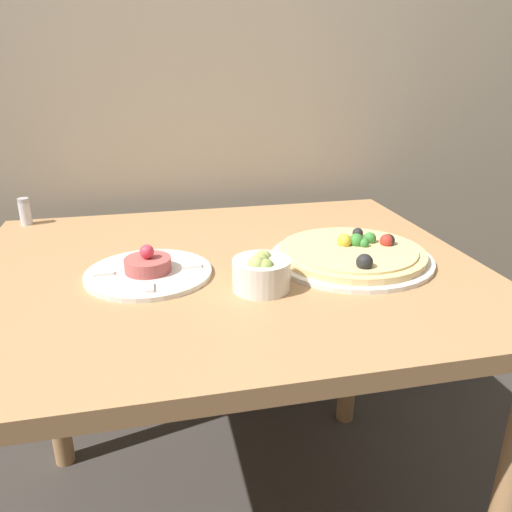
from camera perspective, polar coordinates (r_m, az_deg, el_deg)
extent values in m
cube|color=tan|center=(1.56, -7.59, 24.65)|extent=(8.00, 0.05, 2.60)
cube|color=#AD7F51|center=(1.08, -3.40, -1.81)|extent=(1.08, 0.89, 0.03)
cylinder|color=#AD7F51|center=(1.63, -22.66, -10.89)|extent=(0.06, 0.06, 0.76)
cylinder|color=#AD7F51|center=(1.72, 10.89, -7.77)|extent=(0.06, 0.06, 0.76)
cylinder|color=silver|center=(1.11, 10.80, -0.24)|extent=(0.35, 0.35, 0.01)
cylinder|color=#E5C17F|center=(1.11, 10.85, 0.35)|extent=(0.32, 0.32, 0.01)
cylinder|color=#E0C684|center=(1.11, 10.88, 0.82)|extent=(0.28, 0.28, 0.01)
sphere|color=#B22D23|center=(1.13, 11.34, 1.69)|extent=(0.02, 0.02, 0.02)
sphere|color=black|center=(1.00, 12.30, -0.69)|extent=(0.03, 0.03, 0.03)
sphere|color=#B22D23|center=(1.14, 14.70, 1.70)|extent=(0.03, 0.03, 0.03)
sphere|color=gold|center=(1.12, 10.07, 1.73)|extent=(0.03, 0.03, 0.03)
sphere|color=#387F33|center=(1.15, 12.87, 1.97)|extent=(0.03, 0.03, 0.03)
sphere|color=black|center=(1.14, 14.86, 1.73)|extent=(0.03, 0.03, 0.03)
sphere|color=black|center=(1.18, 11.55, 2.59)|extent=(0.02, 0.02, 0.02)
sphere|color=#387F33|center=(1.12, 11.39, 1.74)|extent=(0.03, 0.03, 0.03)
sphere|color=#387F33|center=(1.12, 12.25, 1.42)|extent=(0.02, 0.02, 0.02)
cylinder|color=silver|center=(1.04, -12.17, -1.93)|extent=(0.26, 0.26, 0.01)
cylinder|color=#B2514C|center=(1.03, -12.25, -0.97)|extent=(0.09, 0.09, 0.03)
sphere|color=#E0384C|center=(1.02, -12.37, 0.50)|extent=(0.03, 0.03, 0.03)
cube|color=white|center=(1.04, -7.37, -1.14)|extent=(0.04, 0.02, 0.01)
cube|color=white|center=(1.12, -12.29, 0.18)|extent=(0.02, 0.04, 0.01)
cube|color=white|center=(1.04, -17.02, -1.90)|extent=(0.04, 0.02, 0.01)
cube|color=white|center=(0.96, -12.10, -3.52)|extent=(0.02, 0.04, 0.01)
cylinder|color=silver|center=(0.95, 0.62, -2.11)|extent=(0.11, 0.11, 0.06)
sphere|color=#A3B25B|center=(0.96, 0.62, -0.26)|extent=(0.03, 0.03, 0.03)
sphere|color=#8EA34C|center=(0.92, 1.15, -1.25)|extent=(0.03, 0.03, 0.03)
sphere|color=#8EA34C|center=(0.94, 0.63, -0.58)|extent=(0.03, 0.03, 0.03)
sphere|color=#A3B25B|center=(0.96, 0.91, -0.21)|extent=(0.03, 0.03, 0.03)
sphere|color=#A3B25B|center=(0.92, 0.04, -1.11)|extent=(0.04, 0.04, 0.04)
sphere|color=#A3B25B|center=(0.92, -0.05, -1.15)|extent=(0.03, 0.03, 0.03)
cylinder|color=silver|center=(1.47, -24.86, 4.42)|extent=(0.03, 0.03, 0.06)
cylinder|color=#B2B2B7|center=(1.46, -25.08, 5.77)|extent=(0.03, 0.03, 0.01)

